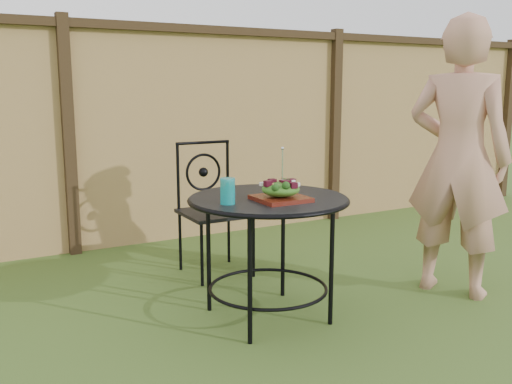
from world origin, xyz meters
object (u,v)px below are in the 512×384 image
patio_chair (212,204)px  salad_plate (281,199)px  patio_table (268,221)px  diner (458,158)px

patio_chair → salad_plate: (-0.07, -1.06, 0.23)m
patio_table → diner: 1.34m
patio_table → diner: diner is taller
patio_table → salad_plate: size_ratio=3.42×
patio_table → diner: size_ratio=0.52×
patio_chair → diner: (1.21, -1.15, 0.39)m
patio_chair → salad_plate: size_ratio=3.52×
salad_plate → diner: bearing=-3.7°
patio_table → salad_plate: bearing=-87.2°
patio_chair → patio_table: bearing=-94.6°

